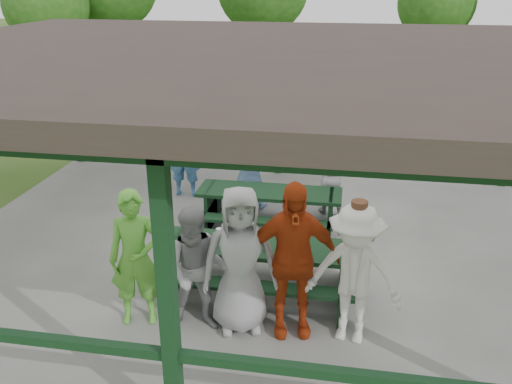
% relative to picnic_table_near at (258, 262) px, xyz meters
% --- Properties ---
extents(ground, '(90.00, 90.00, 0.00)m').
position_rel_picnic_table_near_xyz_m(ground, '(-0.38, 1.20, -0.58)').
color(ground, '#2C4C17').
rests_on(ground, ground).
extents(concrete_slab, '(10.00, 8.00, 0.10)m').
position_rel_picnic_table_near_xyz_m(concrete_slab, '(-0.38, 1.20, -0.53)').
color(concrete_slab, slate).
rests_on(concrete_slab, ground).
extents(pavilion_structure, '(10.60, 8.60, 3.24)m').
position_rel_picnic_table_near_xyz_m(pavilion_structure, '(-0.38, 1.20, 2.59)').
color(pavilion_structure, black).
rests_on(pavilion_structure, concrete_slab).
extents(picnic_table_near, '(2.69, 1.39, 0.75)m').
position_rel_picnic_table_near_xyz_m(picnic_table_near, '(0.00, 0.00, 0.00)').
color(picnic_table_near, black).
rests_on(picnic_table_near, concrete_slab).
extents(picnic_table_far, '(2.46, 1.39, 0.75)m').
position_rel_picnic_table_near_xyz_m(picnic_table_far, '(-0.13, 2.00, -0.01)').
color(picnic_table_far, black).
rests_on(picnic_table_far, concrete_slab).
extents(table_setting, '(2.34, 0.45, 0.10)m').
position_rel_picnic_table_near_xyz_m(table_setting, '(-0.00, 0.04, 0.31)').
color(table_setting, white).
rests_on(table_setting, picnic_table_near).
extents(contestant_green, '(0.75, 0.58, 1.81)m').
position_rel_picnic_table_near_xyz_m(contestant_green, '(-1.40, -0.92, 0.43)').
color(contestant_green, '#56A835').
rests_on(contestant_green, concrete_slab).
extents(contestant_grey_left, '(0.91, 0.76, 1.66)m').
position_rel_picnic_table_near_xyz_m(contestant_grey_left, '(-0.59, -0.94, 0.35)').
color(contestant_grey_left, gray).
rests_on(contestant_grey_left, concrete_slab).
extents(contestant_grey_mid, '(1.06, 0.84, 1.91)m').
position_rel_picnic_table_near_xyz_m(contestant_grey_mid, '(-0.08, -0.83, 0.48)').
color(contestant_grey_mid, gray).
rests_on(contestant_grey_mid, concrete_slab).
extents(contestant_red, '(1.25, 0.72, 2.01)m').
position_rel_picnic_table_near_xyz_m(contestant_red, '(0.55, -0.80, 0.53)').
color(contestant_red, '#A53310').
rests_on(contestant_red, concrete_slab).
extents(contestant_white_fedora, '(1.26, 0.86, 1.85)m').
position_rel_picnic_table_near_xyz_m(contestant_white_fedora, '(1.30, -0.84, 0.42)').
color(contestant_white_fedora, silver).
rests_on(contestant_white_fedora, concrete_slab).
extents(spectator_lblue, '(1.56, 0.59, 1.65)m').
position_rel_picnic_table_near_xyz_m(spectator_lblue, '(-0.66, 2.97, 0.35)').
color(spectator_lblue, '#95BAE6').
rests_on(spectator_lblue, concrete_slab).
extents(spectator_blue, '(0.67, 0.46, 1.79)m').
position_rel_picnic_table_near_xyz_m(spectator_blue, '(-2.06, 3.33, 0.42)').
color(spectator_blue, teal).
rests_on(spectator_blue, concrete_slab).
extents(spectator_grey, '(0.83, 0.71, 1.50)m').
position_rel_picnic_table_near_xyz_m(spectator_grey, '(0.86, 2.98, 0.27)').
color(spectator_grey, '#9A9A9D').
rests_on(spectator_grey, concrete_slab).
extents(pickup_truck, '(5.33, 3.90, 1.35)m').
position_rel_picnic_table_near_xyz_m(pickup_truck, '(1.71, 10.35, 0.10)').
color(pickup_truck, silver).
rests_on(pickup_truck, ground).
extents(farm_trailer, '(3.68, 2.07, 1.27)m').
position_rel_picnic_table_near_xyz_m(farm_trailer, '(-3.39, 9.16, 0.05)').
color(farm_trailer, navy).
rests_on(farm_trailer, ground).
extents(tree_mid, '(3.05, 3.05, 4.77)m').
position_rel_picnic_table_near_xyz_m(tree_mid, '(4.31, 17.14, 2.64)').
color(tree_mid, '#342415').
rests_on(tree_mid, ground).
extents(tree_edge_left, '(3.06, 3.06, 4.78)m').
position_rel_picnic_table_near_xyz_m(tree_edge_left, '(-9.96, 12.64, 2.65)').
color(tree_edge_left, '#342415').
rests_on(tree_edge_left, ground).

